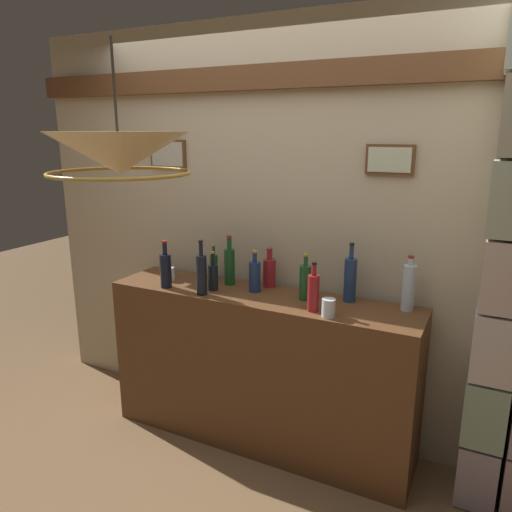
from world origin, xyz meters
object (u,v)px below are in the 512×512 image
(liquor_bottle_scotch, at_px, (350,279))
(liquor_bottle_bourbon, at_px, (230,265))
(glass_tumbler_highball, at_px, (328,308))
(liquor_bottle_amaro, at_px, (255,276))
(liquor_bottle_whiskey, at_px, (214,266))
(liquor_bottle_tequila, at_px, (202,274))
(pendant_lamp, at_px, (119,155))
(liquor_bottle_mezcal, at_px, (166,270))
(glass_tumbler_rocks, at_px, (169,273))
(liquor_bottle_sherry, at_px, (305,282))
(liquor_bottle_rye, at_px, (313,292))
(liquor_bottle_vodka, at_px, (213,277))
(liquor_bottle_gin, at_px, (269,272))
(liquor_bottle_vermouth, at_px, (409,287))

(liquor_bottle_scotch, bearing_deg, liquor_bottle_bourbon, -177.58)
(liquor_bottle_scotch, bearing_deg, glass_tumbler_highball, -96.21)
(liquor_bottle_amaro, distance_m, liquor_bottle_whiskey, 0.37)
(liquor_bottle_tequila, distance_m, pendant_lamp, 1.03)
(liquor_bottle_mezcal, xyz_separation_m, pendant_lamp, (0.36, -0.74, 0.74))
(glass_tumbler_rocks, relative_size, pendant_lamp, 0.14)
(liquor_bottle_mezcal, bearing_deg, liquor_bottle_tequila, -2.94)
(liquor_bottle_tequila, bearing_deg, pendant_lamp, -83.45)
(liquor_bottle_bourbon, bearing_deg, liquor_bottle_sherry, -5.92)
(pendant_lamp, bearing_deg, liquor_bottle_bourbon, 91.82)
(liquor_bottle_bourbon, bearing_deg, liquor_bottle_whiskey, 160.60)
(liquor_bottle_amaro, xyz_separation_m, glass_tumbler_rocks, (-0.61, -0.04, -0.06))
(liquor_bottle_rye, height_order, liquor_bottle_whiskey, liquor_bottle_rye)
(liquor_bottle_vodka, bearing_deg, liquor_bottle_amaro, 19.54)
(liquor_bottle_whiskey, bearing_deg, liquor_bottle_scotch, -1.23)
(liquor_bottle_amaro, relative_size, liquor_bottle_gin, 1.04)
(liquor_bottle_vermouth, relative_size, liquor_bottle_bourbon, 0.97)
(glass_tumbler_rocks, bearing_deg, liquor_bottle_vermouth, 4.84)
(liquor_bottle_vermouth, distance_m, glass_tumbler_highball, 0.46)
(liquor_bottle_vermouth, distance_m, liquor_bottle_vodka, 1.14)
(liquor_bottle_mezcal, height_order, liquor_bottle_rye, liquor_bottle_mezcal)
(glass_tumbler_highball, bearing_deg, liquor_bottle_bourbon, 161.20)
(liquor_bottle_gin, bearing_deg, liquor_bottle_tequila, -133.24)
(liquor_bottle_gin, bearing_deg, liquor_bottle_amaro, -106.89)
(liquor_bottle_rye, xyz_separation_m, glass_tumbler_rocks, (-1.04, 0.11, -0.07))
(liquor_bottle_gin, height_order, pendant_lamp, pendant_lamp)
(liquor_bottle_vermouth, relative_size, liquor_bottle_mezcal, 1.03)
(liquor_bottle_sherry, height_order, liquor_bottle_vermouth, liquor_bottle_vermouth)
(liquor_bottle_scotch, distance_m, liquor_bottle_vodka, 0.83)
(liquor_bottle_bourbon, bearing_deg, glass_tumbler_rocks, -167.48)
(liquor_bottle_amaro, xyz_separation_m, glass_tumbler_highball, (0.53, -0.20, -0.05))
(liquor_bottle_sherry, bearing_deg, liquor_bottle_tequila, -162.11)
(liquor_bottle_amaro, distance_m, glass_tumbler_highball, 0.57)
(liquor_bottle_rye, height_order, liquor_bottle_tequila, liquor_bottle_tequila)
(liquor_bottle_scotch, height_order, liquor_bottle_bourbon, liquor_bottle_scotch)
(liquor_bottle_mezcal, bearing_deg, liquor_bottle_vodka, 16.99)
(liquor_bottle_whiskey, bearing_deg, liquor_bottle_rye, -18.09)
(liquor_bottle_rye, distance_m, liquor_bottle_amaro, 0.45)
(liquor_bottle_whiskey, relative_size, liquor_bottle_vodka, 0.97)
(liquor_bottle_bourbon, distance_m, glass_tumbler_highball, 0.78)
(glass_tumbler_highball, bearing_deg, liquor_bottle_tequila, 179.43)
(liquor_bottle_sherry, height_order, glass_tumbler_rocks, liquor_bottle_sherry)
(liquor_bottle_tequila, xyz_separation_m, liquor_bottle_bourbon, (0.05, 0.24, -0.00))
(liquor_bottle_tequila, bearing_deg, liquor_bottle_gin, 46.76)
(liquor_bottle_vermouth, xyz_separation_m, glass_tumbler_rocks, (-1.50, -0.13, -0.09))
(liquor_bottle_sherry, height_order, pendant_lamp, pendant_lamp)
(liquor_bottle_vodka, bearing_deg, glass_tumbler_rocks, 172.30)
(glass_tumbler_highball, distance_m, pendant_lamp, 1.29)
(liquor_bottle_sherry, relative_size, glass_tumbler_highball, 2.77)
(liquor_bottle_mezcal, height_order, liquor_bottle_vodka, liquor_bottle_mezcal)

